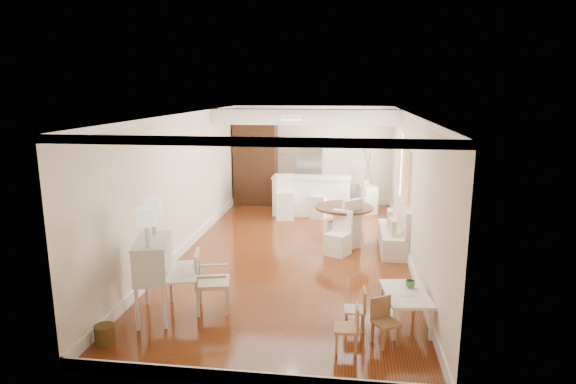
% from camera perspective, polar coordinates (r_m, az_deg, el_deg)
% --- Properties ---
extents(room, '(9.00, 9.04, 2.82)m').
position_cam_1_polar(room, '(9.68, 1.22, 4.48)').
color(room, brown).
rests_on(room, ground).
extents(secretary_bureau, '(1.12, 1.14, 1.17)m').
position_cam_1_polar(secretary_bureau, '(7.33, -15.60, -9.82)').
color(secretary_bureau, silver).
rests_on(secretary_bureau, ground).
extents(gustavian_armchair, '(0.63, 0.63, 0.92)m').
position_cam_1_polar(gustavian_armchair, '(7.39, -8.93, -10.37)').
color(gustavian_armchair, beige).
rests_on(gustavian_armchair, ground).
extents(wicker_basket, '(0.27, 0.27, 0.26)m').
position_cam_1_polar(wicker_basket, '(6.97, -20.91, -15.50)').
color(wicker_basket, brown).
rests_on(wicker_basket, ground).
extents(kids_table, '(0.70, 1.03, 0.48)m').
position_cam_1_polar(kids_table, '(7.16, 13.71, -13.25)').
color(kids_table, white).
rests_on(kids_table, ground).
extents(kids_chair_a, '(0.32, 0.32, 0.64)m').
position_cam_1_polar(kids_chair_a, '(6.36, 6.94, -15.64)').
color(kids_chair_a, '#AA7C4D').
rests_on(kids_chair_a, ground).
extents(kids_chair_b, '(0.30, 0.30, 0.60)m').
position_cam_1_polar(kids_chair_b, '(6.88, 7.93, -13.56)').
color(kids_chair_b, '#A17A49').
rests_on(kids_chair_b, ground).
extents(kids_chair_c, '(0.41, 0.41, 0.62)m').
position_cam_1_polar(kids_chair_c, '(6.58, 11.53, -14.87)').
color(kids_chair_c, '#A3734A').
rests_on(kids_chair_c, ground).
extents(banquette, '(0.52, 1.60, 0.98)m').
position_cam_1_polar(banquette, '(10.15, 12.33, -4.05)').
color(banquette, silver).
rests_on(banquette, ground).
extents(dining_table, '(1.52, 1.52, 0.83)m').
position_cam_1_polar(dining_table, '(10.36, 6.62, -3.94)').
color(dining_table, '#4F2919').
rests_on(dining_table, ground).
extents(slip_chair_near, '(0.57, 0.58, 0.88)m').
position_cam_1_polar(slip_chair_near, '(9.69, 5.96, -4.91)').
color(slip_chair_near, white).
rests_on(slip_chair_near, ground).
extents(slip_chair_far, '(0.73, 0.73, 1.06)m').
position_cam_1_polar(slip_chair_far, '(10.15, 6.67, -3.60)').
color(slip_chair_far, silver).
rests_on(slip_chair_far, ground).
extents(breakfast_counter, '(2.05, 0.65, 1.03)m').
position_cam_1_polar(breakfast_counter, '(12.66, 2.82, -0.45)').
color(breakfast_counter, white).
rests_on(breakfast_counter, ground).
extents(bar_stool_left, '(0.51, 0.51, 1.14)m').
position_cam_1_polar(bar_stool_left, '(12.23, -0.37, -0.62)').
color(bar_stool_left, white).
rests_on(bar_stool_left, ground).
extents(bar_stool_right, '(0.46, 0.46, 0.95)m').
position_cam_1_polar(bar_stool_right, '(12.35, 3.67, -0.98)').
color(bar_stool_right, silver).
rests_on(bar_stool_right, ground).
extents(pantry_cabinet, '(1.20, 0.60, 2.30)m').
position_cam_1_polar(pantry_cabinet, '(13.83, -3.85, 3.29)').
color(pantry_cabinet, '#381E11').
rests_on(pantry_cabinet, ground).
extents(fridge, '(0.75, 0.65, 1.80)m').
position_cam_1_polar(fridge, '(13.60, 4.03, 2.07)').
color(fridge, silver).
rests_on(fridge, ground).
extents(sideboard, '(0.57, 0.84, 0.73)m').
position_cam_1_polar(sideboard, '(13.19, 9.32, -0.75)').
color(sideboard, silver).
rests_on(sideboard, ground).
extents(pencil_cup, '(0.15, 0.15, 0.11)m').
position_cam_1_polar(pencil_cup, '(7.22, 14.29, -10.50)').
color(pencil_cup, '#518A51').
rests_on(pencil_cup, kids_table).
extents(branch_vase, '(0.19, 0.19, 0.17)m').
position_cam_1_polar(branch_vase, '(13.12, 9.21, 1.19)').
color(branch_vase, silver).
rests_on(branch_vase, sideboard).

